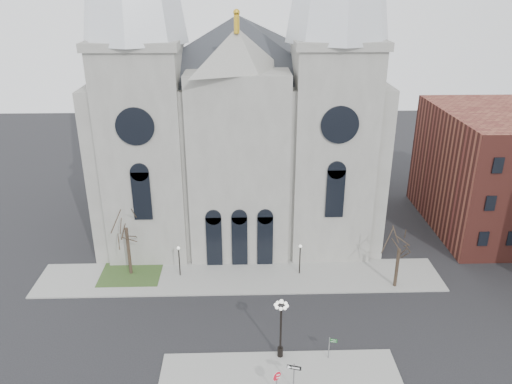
{
  "coord_description": "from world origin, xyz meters",
  "views": [
    {
      "loc": [
        0.32,
        -31.55,
        27.33
      ],
      "look_at": [
        1.51,
        8.0,
        10.59
      ],
      "focal_mm": 35.0,
      "sensor_mm": 36.0,
      "label": 1
    }
  ],
  "objects_px": {
    "one_way_sign": "(294,373)",
    "street_name_sign": "(330,346)",
    "stop_sign": "(277,378)",
    "globe_lamp": "(281,321)"
  },
  "relations": [
    {
      "from": "one_way_sign",
      "to": "street_name_sign",
      "type": "distance_m",
      "value": 4.52
    },
    {
      "from": "stop_sign",
      "to": "street_name_sign",
      "type": "height_order",
      "value": "stop_sign"
    },
    {
      "from": "globe_lamp",
      "to": "one_way_sign",
      "type": "height_order",
      "value": "globe_lamp"
    },
    {
      "from": "street_name_sign",
      "to": "stop_sign",
      "type": "bearing_deg",
      "value": -127.32
    },
    {
      "from": "one_way_sign",
      "to": "street_name_sign",
      "type": "relative_size",
      "value": 1.21
    },
    {
      "from": "stop_sign",
      "to": "globe_lamp",
      "type": "height_order",
      "value": "globe_lamp"
    },
    {
      "from": "stop_sign",
      "to": "globe_lamp",
      "type": "bearing_deg",
      "value": 66.58
    },
    {
      "from": "globe_lamp",
      "to": "one_way_sign",
      "type": "distance_m",
      "value": 4.03
    },
    {
      "from": "stop_sign",
      "to": "globe_lamp",
      "type": "xyz_separation_m",
      "value": [
        0.57,
        4.07,
        1.74
      ]
    },
    {
      "from": "stop_sign",
      "to": "one_way_sign",
      "type": "distance_m",
      "value": 1.36
    }
  ]
}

